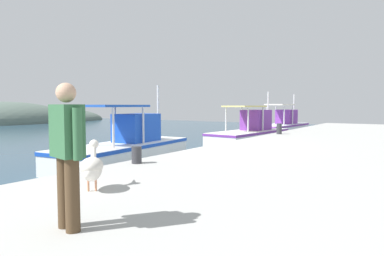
# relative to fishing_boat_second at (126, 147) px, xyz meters

# --- Properties ---
(quay_pier) EXTENTS (36.00, 10.00, 0.80)m
(quay_pier) POSITION_rel_fishing_boat_second_xyz_m (1.54, -8.00, -0.23)
(quay_pier) COLOR #B2B2AD
(quay_pier) RESTS_ON ground
(distant_hill_nearest) EXTENTS (21.68, 13.95, 4.06)m
(distant_hill_nearest) POSITION_rel_fishing_boat_second_xyz_m (18.58, 36.16, -0.63)
(distant_hill_nearest) COLOR #596B60
(distant_hill_nearest) RESTS_ON ground
(distant_hill_second) EXTENTS (18.20, 10.73, 5.37)m
(distant_hill_second) POSITION_rel_fishing_boat_second_xyz_m (12.98, 33.63, -0.63)
(distant_hill_second) COLOR #596B60
(distant_hill_second) RESTS_ON ground
(fishing_boat_second) EXTENTS (6.38, 2.60, 3.07)m
(fishing_boat_second) POSITION_rel_fishing_boat_second_xyz_m (0.00, 0.00, 0.00)
(fishing_boat_second) COLOR white
(fishing_boat_second) RESTS_ON ground
(fishing_boat_third) EXTENTS (6.57, 2.56, 3.07)m
(fishing_boat_third) POSITION_rel_fishing_boat_second_xyz_m (9.13, -1.01, -0.00)
(fishing_boat_third) COLOR white
(fishing_boat_third) RESTS_ON ground
(fishing_boat_fourth) EXTENTS (6.08, 2.20, 3.06)m
(fishing_boat_fourth) POSITION_rel_fishing_boat_second_xyz_m (15.04, -0.96, 0.02)
(fishing_boat_fourth) COLOR white
(fishing_boat_fourth) RESTS_ON ground
(pelican) EXTENTS (0.85, 0.80, 0.82)m
(pelican) POSITION_rel_fishing_boat_second_xyz_m (-5.53, -4.66, 0.57)
(pelican) COLOR tan
(pelican) RESTS_ON quay_pier
(fisherman_standing) EXTENTS (0.32, 0.60, 1.66)m
(fisherman_standing) POSITION_rel_fishing_boat_second_xyz_m (-6.87, -5.85, 1.08)
(fisherman_standing) COLOR #4C3823
(fisherman_standing) RESTS_ON quay_pier
(mooring_bollard_second) EXTENTS (0.24, 0.24, 0.41)m
(mooring_bollard_second) POSITION_rel_fishing_boat_second_xyz_m (-3.16, -3.45, 0.38)
(mooring_bollard_second) COLOR #333338
(mooring_bollard_second) RESTS_ON quay_pier
(mooring_bollard_third) EXTENTS (0.25, 0.25, 0.52)m
(mooring_bollard_third) POSITION_rel_fishing_boat_second_xyz_m (7.04, -3.45, 0.43)
(mooring_bollard_third) COLOR #333338
(mooring_bollard_third) RESTS_ON quay_pier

